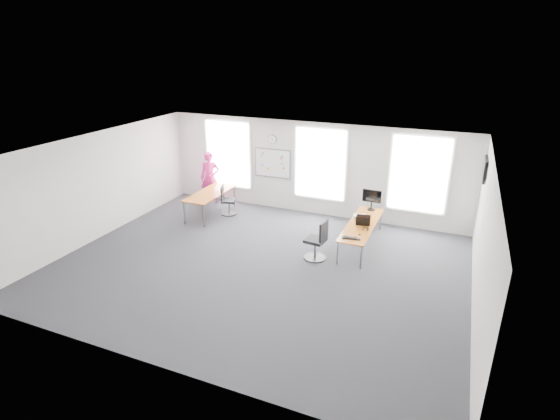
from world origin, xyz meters
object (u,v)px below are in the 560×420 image
at_px(chair_right, 318,242).
at_px(person, 210,178).
at_px(chair_left, 227,202).
at_px(headphones, 365,229).
at_px(desk_right, 362,225).
at_px(desk_left, 210,195).
at_px(keyboard, 350,238).
at_px(monitor, 372,198).

height_order(chair_right, person, person).
distance_m(chair_right, chair_left, 4.17).
distance_m(chair_right, headphones, 1.34).
relative_size(desk_right, person, 1.49).
height_order(desk_right, person, person).
bearing_deg(chair_left, desk_right, -118.03).
xyz_separation_m(desk_left, keyboard, (4.98, -1.47, -0.02)).
xyz_separation_m(chair_right, monitor, (0.88, 2.35, 0.56)).
bearing_deg(keyboard, monitor, 73.67).
distance_m(person, monitor, 5.66).
xyz_separation_m(person, keyboard, (5.56, -2.46, -0.24)).
height_order(desk_left, keyboard, desk_left).
bearing_deg(chair_right, person, -112.22).
distance_m(headphones, monitor, 1.60).
bearing_deg(chair_right, desk_left, -104.68).
bearing_deg(keyboard, person, 142.06).
height_order(person, monitor, person).
distance_m(person, keyboard, 6.09).
bearing_deg(desk_left, chair_right, -21.23).
bearing_deg(headphones, keyboard, -105.84).
height_order(person, keyboard, person).
relative_size(desk_left, person, 1.14).
distance_m(desk_right, headphones, 0.46).
xyz_separation_m(headphones, monitor, (-0.17, 1.55, 0.33)).
distance_m(chair_left, monitor, 4.66).
bearing_deg(desk_left, chair_left, 28.32).
bearing_deg(monitor, headphones, -81.61).
relative_size(headphones, monitor, 0.27).
relative_size(person, monitor, 2.91).
relative_size(desk_left, chair_left, 2.16).
bearing_deg(monitor, keyboard, -90.20).
distance_m(person, headphones, 6.10).
bearing_deg(desk_left, person, 120.23).
bearing_deg(monitor, desk_right, -88.61).
bearing_deg(desk_left, keyboard, -16.42).
bearing_deg(desk_right, chair_left, 171.65).
bearing_deg(desk_right, monitor, 89.35).
bearing_deg(chair_right, keyboard, 108.08).
bearing_deg(keyboard, desk_right, 71.94).
bearing_deg(chair_left, desk_left, 98.64).
bearing_deg(keyboard, chair_left, 145.03).
distance_m(desk_left, headphones, 5.31).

